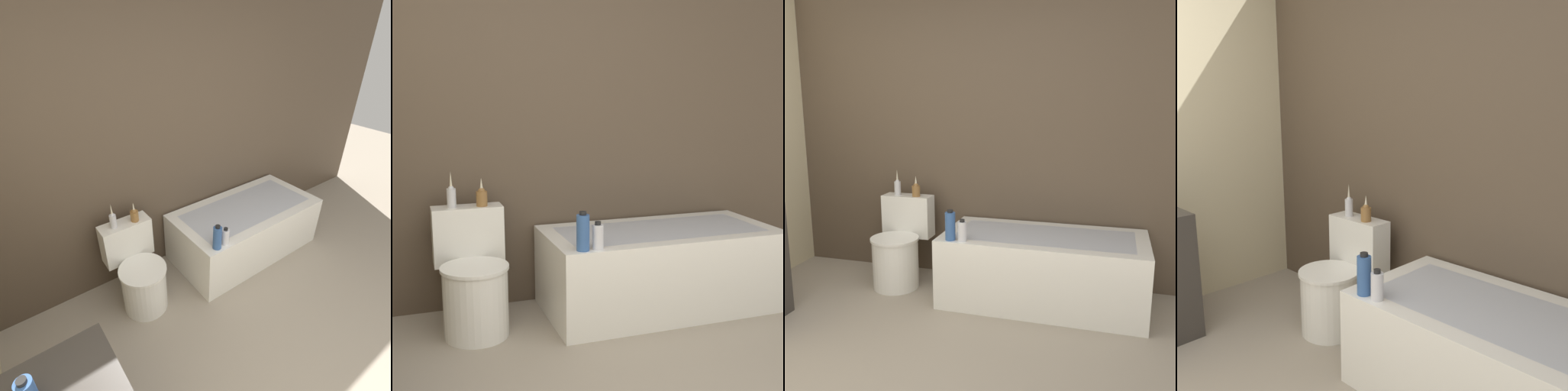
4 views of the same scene
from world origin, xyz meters
The scene contains 7 objects.
wall_back_tiled centered at (0.00, 2.15, 1.30)m, with size 6.40×0.06×2.60m.
bathtub centered at (0.75, 1.73, 0.27)m, with size 1.52×0.75×0.53m.
toilet centered at (-0.47, 1.75, 0.31)m, with size 0.43×0.55×0.73m.
vase_gold centered at (-0.56, 1.93, 0.80)m, with size 0.05×0.05×0.22m.
vase_silver centered at (-0.38, 1.92, 0.79)m, with size 0.07×0.07×0.18m.
shampoo_bottle_tall centered at (0.11, 1.42, 0.64)m, with size 0.07×0.07×0.23m.
shampoo_bottle_short centered at (0.20, 1.42, 0.61)m, with size 0.06×0.06×0.16m.
Camera 3 is at (1.21, -1.59, 1.54)m, focal length 42.00 mm.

